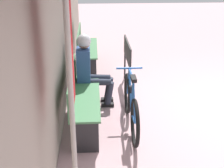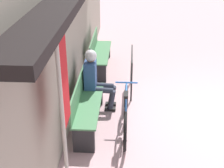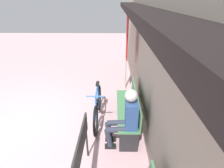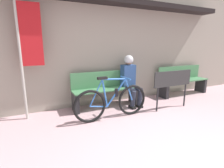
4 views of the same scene
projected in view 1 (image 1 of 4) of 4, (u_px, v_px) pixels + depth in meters
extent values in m
cube|color=#9E9384|center=(55.00, 18.00, 4.48)|extent=(12.00, 0.12, 3.20)
cube|color=#477F51|center=(86.00, 96.00, 4.74)|extent=(1.66, 0.42, 0.03)
cube|color=#477F51|center=(72.00, 83.00, 4.65)|extent=(1.66, 0.03, 0.40)
cube|color=#232326|center=(85.00, 137.00, 4.12)|extent=(0.10, 0.36, 0.44)
cube|color=#232326|center=(87.00, 89.00, 5.55)|extent=(0.10, 0.36, 0.44)
torus|color=black|center=(135.00, 123.00, 4.22)|extent=(0.67, 0.05, 0.67)
torus|color=black|center=(128.00, 93.00, 5.11)|extent=(0.67, 0.05, 0.67)
cylinder|color=blue|center=(131.00, 75.00, 4.51)|extent=(0.52, 0.03, 0.07)
cylinder|color=blue|center=(130.00, 91.00, 4.67)|extent=(0.45, 0.03, 0.56)
cylinder|color=blue|center=(133.00, 98.00, 4.42)|extent=(0.13, 0.03, 0.58)
cylinder|color=blue|center=(133.00, 118.00, 4.40)|extent=(0.37, 0.03, 0.09)
cylinder|color=blue|center=(134.00, 102.00, 4.24)|extent=(0.29, 0.02, 0.53)
cylinder|color=blue|center=(128.00, 82.00, 4.93)|extent=(0.20, 0.03, 0.49)
cube|color=black|center=(134.00, 79.00, 4.26)|extent=(0.20, 0.07, 0.05)
cylinder|color=blue|center=(129.00, 68.00, 4.75)|extent=(0.03, 0.40, 0.03)
cylinder|color=black|center=(130.00, 91.00, 4.67)|extent=(0.07, 0.07, 0.17)
cylinder|color=#2D3342|center=(99.00, 82.00, 5.23)|extent=(0.11, 0.42, 0.13)
cylinder|color=#2D3342|center=(109.00, 93.00, 5.32)|extent=(0.11, 0.17, 0.41)
cube|color=black|center=(108.00, 105.00, 5.41)|extent=(0.10, 0.22, 0.06)
cylinder|color=#2D3342|center=(98.00, 78.00, 5.41)|extent=(0.11, 0.42, 0.13)
cylinder|color=#2D3342|center=(109.00, 88.00, 5.50)|extent=(0.11, 0.17, 0.41)
cube|color=black|center=(107.00, 100.00, 5.59)|extent=(0.10, 0.22, 0.06)
cube|color=#2D4C84|center=(84.00, 64.00, 5.20)|extent=(0.34, 0.22, 0.55)
sphere|color=#9E7556|center=(84.00, 43.00, 5.05)|extent=(0.20, 0.20, 0.20)
sphere|color=silver|center=(84.00, 41.00, 5.04)|extent=(0.23, 0.23, 0.23)
cube|color=#477F51|center=(88.00, 48.00, 7.12)|extent=(1.67, 0.42, 0.03)
cube|color=#477F51|center=(79.00, 39.00, 7.03)|extent=(1.67, 0.03, 0.40)
cube|color=#232326|center=(88.00, 69.00, 6.49)|extent=(0.10, 0.36, 0.44)
cube|color=#232326|center=(89.00, 48.00, 7.93)|extent=(0.10, 0.36, 0.44)
cylinder|color=#B7B2A8|center=(72.00, 110.00, 2.83)|extent=(0.05, 0.05, 2.30)
cube|color=red|center=(70.00, 44.00, 2.82)|extent=(0.40, 0.02, 1.20)
cylinder|color=#232326|center=(129.00, 82.00, 5.70)|extent=(0.04, 0.04, 0.56)
cylinder|color=#232326|center=(125.00, 66.00, 6.50)|extent=(0.04, 0.04, 0.56)
cube|color=#2D2D2D|center=(127.00, 51.00, 5.92)|extent=(1.08, 0.03, 0.36)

